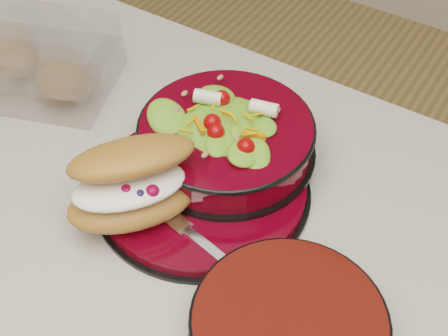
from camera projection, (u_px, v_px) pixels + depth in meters
The scene contains 6 objects.
dinner_plate at pixel (202, 188), 0.79m from camera, with size 0.28×0.28×0.02m.
salad_bowl at pixel (226, 133), 0.79m from camera, with size 0.23×0.23×0.10m.
croissant at pixel (133, 185), 0.72m from camera, with size 0.16×0.18×0.09m.
fork at pixel (208, 247), 0.71m from camera, with size 0.16×0.05×0.00m.
pastry_box at pixel (35, 61), 0.91m from camera, with size 0.26×0.22×0.09m.
extra_bowl at pixel (288, 330), 0.63m from camera, with size 0.21×0.21×0.05m.
Camera 1 is at (0.35, -0.35, 1.50)m, focal length 50.00 mm.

